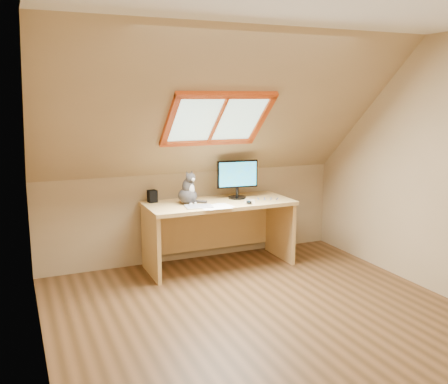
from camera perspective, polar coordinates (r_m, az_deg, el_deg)
ground at (r=4.35m, az=4.74°, el=-14.15°), size 3.50×3.50×0.00m
room_shell at (r=3.88m, az=5.72°, el=4.81°), size 3.52×3.52×2.41m
desk at (r=5.48m, az=-0.87°, el=-3.23°), size 1.59×0.69×0.72m
monitor at (r=5.49m, az=1.54°, el=1.77°), size 0.46×0.19×0.43m
cat at (r=5.25m, az=-4.13°, el=0.03°), size 0.26×0.29×0.36m
desk_speaker at (r=5.38m, az=-8.19°, el=-0.48°), size 0.10×0.10×0.13m
graphics_tablet at (r=5.11m, az=-2.90°, el=-1.67°), size 0.30×0.23×0.01m
mouse at (r=5.26m, az=2.88°, el=-1.18°), size 0.09×0.12×0.03m
papers at (r=5.11m, az=-0.32°, el=-1.69°), size 0.35×0.30×0.01m
cables at (r=5.45m, az=4.23°, el=-0.90°), size 0.51×0.26×0.01m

